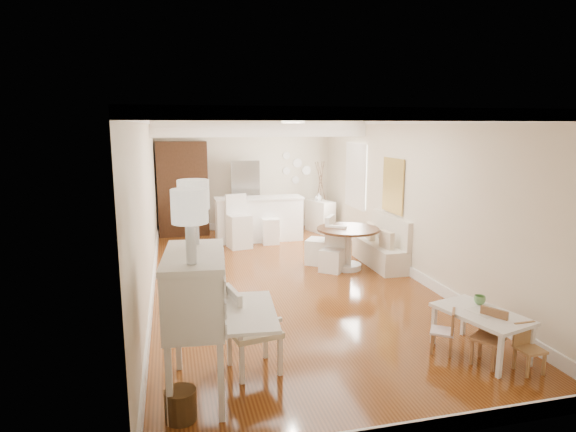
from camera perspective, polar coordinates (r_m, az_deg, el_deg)
name	(u,v)px	position (r m, az deg, el deg)	size (l,w,h in m)	color
room	(283,166)	(8.41, -0.55, 5.97)	(9.00, 9.04, 2.82)	brown
secretary_bureau	(196,324)	(4.96, -10.82, -12.51)	(1.14, 1.17, 1.46)	white
gustavian_armchair	(254,329)	(5.40, -4.07, -13.19)	(0.56, 0.56, 0.97)	white
wicker_basket	(181,405)	(4.84, -12.61, -21.00)	(0.29, 0.29, 0.29)	#4B3317
kids_table	(480,333)	(6.24, 21.82, -12.78)	(0.63, 1.05, 0.53)	white
kids_chair_a	(488,338)	(6.02, 22.61, -13.17)	(0.31, 0.31, 0.64)	#9B6D46
kids_chair_b	(442,330)	(6.15, 17.81, -12.80)	(0.26, 0.26, 0.55)	#A4734A
kids_chair_c	(530,349)	(6.05, 26.77, -13.86)	(0.26, 0.26, 0.54)	tan
banquette	(380,241)	(9.45, 10.83, -2.87)	(0.52, 1.60, 0.98)	silver
dining_table	(348,249)	(9.11, 7.07, -3.87)	(1.16, 1.16, 0.79)	#4F2E19
slip_chair_near	(332,249)	(8.95, 5.29, -3.95)	(0.39, 0.41, 0.83)	white
slip_chair_far	(320,240)	(9.40, 3.78, -2.81)	(0.46, 0.48, 0.97)	white
breakfast_counter	(259,219)	(11.32, -3.46, -0.34)	(2.05, 0.65, 1.03)	white
bar_stool_left	(239,222)	(10.65, -5.82, -0.67)	(0.47, 0.47, 1.18)	white
bar_stool_right	(270,224)	(10.99, -2.13, -0.90)	(0.37, 0.37, 0.94)	white
pantry_cabinet	(183,189)	(12.11, -12.38, 3.20)	(1.20, 0.60, 2.30)	#381E11
fridge	(259,196)	(12.31, -3.45, 2.37)	(0.75, 0.65, 1.80)	silver
sideboard	(320,216)	(12.27, 3.83, -0.03)	(0.37, 0.84, 0.80)	white
pencil_cup	(480,300)	(6.38, 21.76, -9.22)	(0.14, 0.14, 0.11)	#6CA862
branch_vase	(318,197)	(12.21, 3.61, 2.31)	(0.19, 0.19, 0.20)	silver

